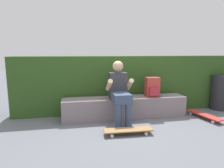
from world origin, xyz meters
The scene contains 8 objects.
ground_plane centered at (0.00, 0.00, 0.00)m, with size 24.00×24.00×0.00m, color slate.
bench_main centered at (0.00, 0.32, 0.21)m, with size 2.54×0.42×0.42m.
person_skater centered at (-0.16, 0.12, 0.63)m, with size 0.49×0.62×1.17m.
skateboard_near_person centered at (-0.16, -0.54, 0.07)m, with size 0.81×0.23×0.09m.
skateboard_beside_bench centered at (1.57, -0.07, 0.07)m, with size 0.36×0.82×0.09m.
backpack_on_bench centered at (0.59, 0.31, 0.62)m, with size 0.28×0.23×0.40m.
hedge_row centered at (0.32, 0.91, 0.63)m, with size 5.26×0.61×1.25m.
trash_bin centered at (2.36, 0.48, 0.40)m, with size 0.43×0.43×0.81m.
Camera 1 is at (-1.00, -3.49, 1.34)m, focal length 31.48 mm.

